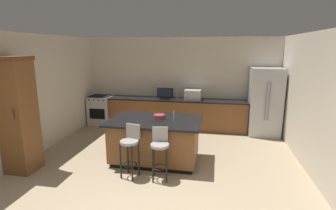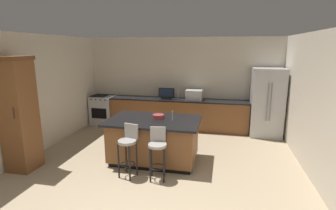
{
  "view_description": "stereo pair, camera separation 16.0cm",
  "coord_description": "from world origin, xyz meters",
  "px_view_note": "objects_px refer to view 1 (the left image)",
  "views": [
    {
      "loc": [
        1.09,
        -2.73,
        2.41
      ],
      "look_at": [
        -0.05,
        3.33,
        1.04
      ],
      "focal_mm": 27.72,
      "sensor_mm": 36.0,
      "label": 1
    },
    {
      "loc": [
        1.25,
        -2.7,
        2.41
      ],
      "look_at": [
        -0.05,
        3.33,
        1.04
      ],
      "focal_mm": 27.72,
      "sensor_mm": 36.0,
      "label": 2
    }
  ],
  "objects_px": {
    "range_oven": "(101,110)",
    "microwave": "(193,95)",
    "cabinet_tower": "(18,114)",
    "bar_stool_right": "(160,149)",
    "fruit_bowl": "(159,116)",
    "tv_monitor": "(165,94)",
    "refrigerator": "(265,102)",
    "kitchen_island": "(155,140)",
    "bar_stool_left": "(130,146)"
  },
  "relations": [
    {
      "from": "range_oven",
      "to": "fruit_bowl",
      "type": "xyz_separation_m",
      "value": [
        2.42,
        -2.28,
        0.51
      ]
    },
    {
      "from": "cabinet_tower",
      "to": "fruit_bowl",
      "type": "distance_m",
      "value": 2.76
    },
    {
      "from": "bar_stool_right",
      "to": "fruit_bowl",
      "type": "height_order",
      "value": "fruit_bowl"
    },
    {
      "from": "cabinet_tower",
      "to": "bar_stool_right",
      "type": "bearing_deg",
      "value": 3.42
    },
    {
      "from": "bar_stool_right",
      "to": "range_oven",
      "type": "bearing_deg",
      "value": 119.86
    },
    {
      "from": "microwave",
      "to": "bar_stool_right",
      "type": "xyz_separation_m",
      "value": [
        -0.3,
        -3.15,
        -0.46
      ]
    },
    {
      "from": "range_oven",
      "to": "microwave",
      "type": "xyz_separation_m",
      "value": [
        2.92,
        0.0,
        0.59
      ]
    },
    {
      "from": "refrigerator",
      "to": "microwave",
      "type": "distance_m",
      "value": 2.02
    },
    {
      "from": "tv_monitor",
      "to": "fruit_bowl",
      "type": "distance_m",
      "value": 2.25
    },
    {
      "from": "tv_monitor",
      "to": "bar_stool_left",
      "type": "bearing_deg",
      "value": -90.8
    },
    {
      "from": "kitchen_island",
      "to": "cabinet_tower",
      "type": "distance_m",
      "value": 2.73
    },
    {
      "from": "kitchen_island",
      "to": "bar_stool_left",
      "type": "xyz_separation_m",
      "value": [
        -0.29,
        -0.77,
        0.14
      ]
    },
    {
      "from": "tv_monitor",
      "to": "fruit_bowl",
      "type": "height_order",
      "value": "tv_monitor"
    },
    {
      "from": "fruit_bowl",
      "to": "bar_stool_left",
      "type": "bearing_deg",
      "value": -111.9
    },
    {
      "from": "cabinet_tower",
      "to": "bar_stool_right",
      "type": "distance_m",
      "value": 2.82
    },
    {
      "from": "microwave",
      "to": "tv_monitor",
      "type": "distance_m",
      "value": 0.82
    },
    {
      "from": "kitchen_island",
      "to": "bar_stool_right",
      "type": "relative_size",
      "value": 1.98
    },
    {
      "from": "bar_stool_left",
      "to": "fruit_bowl",
      "type": "distance_m",
      "value": 1.03
    },
    {
      "from": "fruit_bowl",
      "to": "range_oven",
      "type": "bearing_deg",
      "value": 136.68
    },
    {
      "from": "range_oven",
      "to": "bar_stool_right",
      "type": "height_order",
      "value": "bar_stool_right"
    },
    {
      "from": "range_oven",
      "to": "bar_stool_left",
      "type": "distance_m",
      "value": 3.78
    },
    {
      "from": "refrigerator",
      "to": "kitchen_island",
      "type": "bearing_deg",
      "value": -138.25
    },
    {
      "from": "refrigerator",
      "to": "cabinet_tower",
      "type": "xyz_separation_m",
      "value": [
        -5.07,
        -3.22,
        0.24
      ]
    },
    {
      "from": "bar_stool_left",
      "to": "bar_stool_right",
      "type": "bearing_deg",
      "value": 15.47
    },
    {
      "from": "cabinet_tower",
      "to": "tv_monitor",
      "type": "height_order",
      "value": "cabinet_tower"
    },
    {
      "from": "kitchen_island",
      "to": "fruit_bowl",
      "type": "distance_m",
      "value": 0.51
    },
    {
      "from": "bar_stool_left",
      "to": "fruit_bowl",
      "type": "bearing_deg",
      "value": 81.49
    },
    {
      "from": "tv_monitor",
      "to": "fruit_bowl",
      "type": "relative_size",
      "value": 1.91
    },
    {
      "from": "cabinet_tower",
      "to": "range_oven",
      "type": "bearing_deg",
      "value": 87.74
    },
    {
      "from": "cabinet_tower",
      "to": "bar_stool_right",
      "type": "height_order",
      "value": "cabinet_tower"
    },
    {
      "from": "range_oven",
      "to": "microwave",
      "type": "height_order",
      "value": "microwave"
    },
    {
      "from": "range_oven",
      "to": "microwave",
      "type": "relative_size",
      "value": 1.92
    },
    {
      "from": "bar_stool_left",
      "to": "range_oven",
      "type": "bearing_deg",
      "value": 136.38
    },
    {
      "from": "kitchen_island",
      "to": "fruit_bowl",
      "type": "bearing_deg",
      "value": 61.66
    },
    {
      "from": "kitchen_island",
      "to": "fruit_bowl",
      "type": "height_order",
      "value": "fruit_bowl"
    },
    {
      "from": "bar_stool_right",
      "to": "fruit_bowl",
      "type": "xyz_separation_m",
      "value": [
        -0.2,
        0.87,
        0.38
      ]
    },
    {
      "from": "refrigerator",
      "to": "bar_stool_right",
      "type": "xyz_separation_m",
      "value": [
        -2.32,
        -3.06,
        -0.35
      ]
    },
    {
      "from": "refrigerator",
      "to": "microwave",
      "type": "height_order",
      "value": "refrigerator"
    },
    {
      "from": "bar_stool_left",
      "to": "kitchen_island",
      "type": "bearing_deg",
      "value": 82.59
    },
    {
      "from": "cabinet_tower",
      "to": "fruit_bowl",
      "type": "bearing_deg",
      "value": 22.13
    },
    {
      "from": "microwave",
      "to": "fruit_bowl",
      "type": "height_order",
      "value": "microwave"
    },
    {
      "from": "kitchen_island",
      "to": "tv_monitor",
      "type": "xyz_separation_m",
      "value": [
        -0.25,
        2.35,
        0.58
      ]
    },
    {
      "from": "bar_stool_left",
      "to": "bar_stool_right",
      "type": "xyz_separation_m",
      "value": [
        0.56,
        0.02,
        -0.02
      ]
    },
    {
      "from": "refrigerator",
      "to": "microwave",
      "type": "relative_size",
      "value": 3.9
    },
    {
      "from": "cabinet_tower",
      "to": "microwave",
      "type": "bearing_deg",
      "value": 47.36
    },
    {
      "from": "cabinet_tower",
      "to": "fruit_bowl",
      "type": "xyz_separation_m",
      "value": [
        2.55,
        1.04,
        -0.2
      ]
    },
    {
      "from": "refrigerator",
      "to": "microwave",
      "type": "xyz_separation_m",
      "value": [
        -2.02,
        0.09,
        0.11
      ]
    },
    {
      "from": "bar_stool_right",
      "to": "fruit_bowl",
      "type": "relative_size",
      "value": 3.93
    },
    {
      "from": "kitchen_island",
      "to": "refrigerator",
      "type": "relative_size",
      "value": 1.03
    },
    {
      "from": "refrigerator",
      "to": "cabinet_tower",
      "type": "distance_m",
      "value": 6.01
    }
  ]
}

